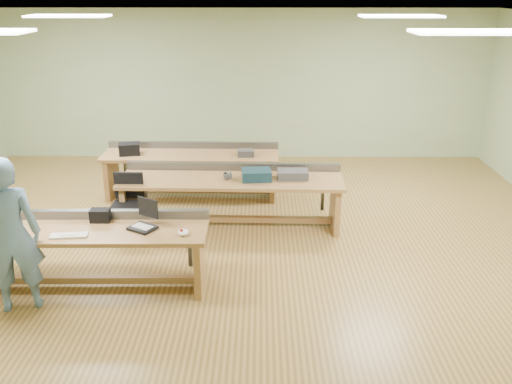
% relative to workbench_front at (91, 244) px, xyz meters
% --- Properties ---
extents(floor, '(10.00, 10.00, 0.00)m').
position_rel_workbench_front_xyz_m(floor, '(1.59, 1.31, -0.55)').
color(floor, '#A0783C').
rests_on(floor, ground).
extents(ceiling, '(10.00, 10.00, 0.00)m').
position_rel_workbench_front_xyz_m(ceiling, '(1.59, 1.31, 2.45)').
color(ceiling, silver).
rests_on(ceiling, wall_back).
extents(wall_back, '(10.00, 0.04, 3.00)m').
position_rel_workbench_front_xyz_m(wall_back, '(1.59, 5.31, 0.95)').
color(wall_back, '#9EB68A').
rests_on(wall_back, floor).
extents(wall_front, '(10.00, 0.04, 3.00)m').
position_rel_workbench_front_xyz_m(wall_front, '(1.59, -2.69, 0.95)').
color(wall_front, '#9EB68A').
rests_on(wall_front, floor).
extents(fluor_panels, '(6.20, 3.50, 0.03)m').
position_rel_workbench_front_xyz_m(fluor_panels, '(1.59, 1.31, 2.42)').
color(fluor_panels, white).
rests_on(fluor_panels, ceiling).
extents(workbench_front, '(2.77, 0.77, 0.86)m').
position_rel_workbench_front_xyz_m(workbench_front, '(0.00, 0.00, 0.00)').
color(workbench_front, '#A56B45').
rests_on(workbench_front, floor).
extents(workbench_mid, '(3.29, 0.95, 0.86)m').
position_rel_workbench_front_xyz_m(workbench_mid, '(1.57, 1.82, 0.01)').
color(workbench_mid, '#A56B45').
rests_on(workbench_mid, floor).
extents(workbench_back, '(2.97, 0.84, 0.86)m').
position_rel_workbench_front_xyz_m(workbench_back, '(0.82, 3.04, 0.00)').
color(workbench_back, '#A56B45').
rests_on(workbench_back, floor).
extents(person, '(0.75, 0.61, 1.78)m').
position_rel_workbench_front_xyz_m(person, '(-0.69, -0.49, 0.33)').
color(person, slate).
rests_on(person, floor).
extents(laptop_base, '(0.37, 0.36, 0.03)m').
position_rel_workbench_front_xyz_m(laptop_base, '(0.63, -0.01, 0.21)').
color(laptop_base, black).
rests_on(laptop_base, workbench_front).
extents(laptop_screen, '(0.26, 0.16, 0.23)m').
position_rel_workbench_front_xyz_m(laptop_screen, '(0.69, 0.09, 0.43)').
color(laptop_screen, black).
rests_on(laptop_screen, laptop_base).
extents(keyboard, '(0.43, 0.18, 0.02)m').
position_rel_workbench_front_xyz_m(keyboard, '(-0.16, -0.22, 0.21)').
color(keyboard, beige).
rests_on(keyboard, workbench_front).
extents(trackball_mouse, '(0.16, 0.18, 0.06)m').
position_rel_workbench_front_xyz_m(trackball_mouse, '(1.13, -0.16, 0.23)').
color(trackball_mouse, white).
rests_on(trackball_mouse, workbench_front).
extents(camera_bag, '(0.23, 0.15, 0.15)m').
position_rel_workbench_front_xyz_m(camera_bag, '(0.08, 0.21, 0.27)').
color(camera_bag, black).
rests_on(camera_bag, workbench_front).
extents(task_chair, '(0.50, 0.50, 0.92)m').
position_rel_workbench_front_xyz_m(task_chair, '(0.12, 1.37, -0.22)').
color(task_chair, black).
rests_on(task_chair, floor).
extents(parts_bin_teal, '(0.45, 0.35, 0.15)m').
position_rel_workbench_front_xyz_m(parts_bin_teal, '(1.94, 1.72, 0.27)').
color(parts_bin_teal, '#122D3A').
rests_on(parts_bin_teal, workbench_mid).
extents(parts_bin_grey, '(0.45, 0.29, 0.12)m').
position_rel_workbench_front_xyz_m(parts_bin_grey, '(2.47, 1.79, 0.26)').
color(parts_bin_grey, '#3B3B3E').
rests_on(parts_bin_grey, workbench_mid).
extents(mug, '(0.13, 0.13, 0.10)m').
position_rel_workbench_front_xyz_m(mug, '(1.52, 1.71, 0.25)').
color(mug, '#3B3B3E').
rests_on(mug, workbench_mid).
extents(drinks_can, '(0.09, 0.09, 0.13)m').
position_rel_workbench_front_xyz_m(drinks_can, '(1.54, 1.70, 0.26)').
color(drinks_can, silver).
rests_on(drinks_can, workbench_mid).
extents(storage_box_back, '(0.38, 0.30, 0.19)m').
position_rel_workbench_front_xyz_m(storage_box_back, '(-0.20, 2.96, 0.29)').
color(storage_box_back, black).
rests_on(storage_box_back, workbench_back).
extents(tray_back, '(0.27, 0.20, 0.11)m').
position_rel_workbench_front_xyz_m(tray_back, '(1.76, 2.89, 0.25)').
color(tray_back, '#3B3B3E').
rests_on(tray_back, workbench_back).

